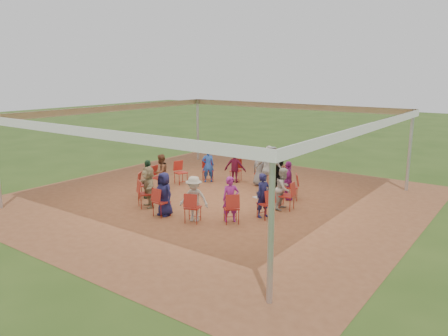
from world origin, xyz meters
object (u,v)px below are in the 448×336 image
Objects in this scene: chair_1 at (287,196)px; chair_2 at (291,187)px; person_seated_3 at (279,174)px; person_seated_5 at (235,166)px; chair_6 at (208,170)px; chair_8 at (159,178)px; person_seated_9 at (149,187)px; chair_4 at (262,174)px; chair_3 at (281,179)px; person_seated_8 at (148,179)px; chair_11 at (161,202)px; chair_10 at (145,194)px; person_seated_7 at (161,172)px; person_seated_2 at (288,181)px; person_seated_4 at (260,168)px; standing_person at (269,169)px; chair_7 at (181,173)px; chair_5 at (236,171)px; chair_12 at (193,207)px; person_seated_10 at (164,194)px; person_seated_11 at (194,199)px; person_seated_12 at (231,199)px; person_seated_6 at (208,165)px; person_seated_0 at (263,195)px; chair_13 at (231,208)px; chair_9 at (145,185)px; person_seated_1 at (283,188)px; laptop at (260,196)px; chair_0 at (266,204)px; cable_coil at (229,198)px.

chair_1 and chair_2 have the same top height.
person_seated_3 is 1.00× the size of person_seated_5.
chair_8 is at bearing 25.71° from chair_6.
person_seated_3 and person_seated_9 have the same top height.
chair_3 is at bearing 167.14° from chair_4.
person_seated_8 reaches higher than chair_2.
chair_11 is 1.13m from person_seated_9.
person_seated_7 reaches higher than chair_10.
chair_3 is 1.13m from person_seated_2.
standing_person is at bearing 145.33° from person_seated_4.
chair_7 is at bearing 64.29° from chair_2.
chair_8 is (-0.10, -1.12, 0.00)m from chair_7.
person_seated_3 reaches higher than chair_5.
person_seated_5 is at bearing 90.00° from chair_12.
person_seated_11 is at bearing 12.86° from person_seated_10.
person_seated_6 is at bearing 90.00° from person_seated_12.
person_seated_0 is 1.00× the size of person_seated_5.
person_seated_5 is (-2.66, 4.01, 0.23)m from chair_13.
chair_9 is 0.67× the size of person_seated_10.
standing_person is (-0.72, 3.40, 0.19)m from person_seated_12.
chair_9 is at bearing 51.43° from chair_5.
person_seated_2 is (1.13, 3.69, 0.23)m from chair_12.
chair_1 is at bearing 154.29° from chair_3.
person_seated_7 reaches higher than chair_7.
chair_13 is 2.16m from person_seated_1.
chair_8 is at bearing 64.29° from chair_3.
standing_person is at bearing 36.52° from person_seated_1.
chair_7 is 0.67× the size of person_seated_0.
chair_2 is at bearing 6.77° from person_seated_1.
chair_1 is 0.67× the size of person_seated_5.
chair_12 reaches higher than laptop.
chair_0 is 3.95m from chair_4.
person_seated_5 is 1.00× the size of person_seated_12.
chair_9 is at bearing 167.14° from chair_10.
chair_11 is (-0.47, -5.03, 0.00)m from chair_4.
person_seated_6 is 2.09m from person_seated_7.
chair_9 and chair_12 have the same top height.
person_seated_9 and person_seated_12 have the same top height.
person_seated_0 reaches higher than chair_0.
chair_6 and chair_7 have the same top height.
person_seated_8 is at bearing 90.00° from chair_2.
chair_6 is 2.64m from cable_coil.
person_seated_10 is at bearing 64.29° from person_seated_6.
person_seated_3 is (2.12, -0.31, 0.23)m from chair_5.
standing_person reaches higher than person_seated_11.
person_seated_12 is at bearing 51.43° from person_seated_8.
chair_6 is 0.67× the size of person_seated_9.
chair_1 is 3.95m from chair_5.
chair_11 is 2.83m from cable_coil.
chair_2 is 3.15m from chair_5.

